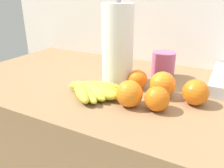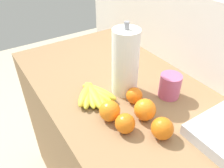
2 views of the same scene
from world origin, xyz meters
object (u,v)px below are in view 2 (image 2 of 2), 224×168
Objects in this scene: orange_far_right at (134,96)px; orange_back_left at (162,128)px; banana_bunch at (93,94)px; paper_towel_roll at (125,63)px; orange_right at (125,123)px; mug at (170,86)px; orange_back_right at (145,110)px; orange_center at (110,111)px.

orange_back_left reaches higher than orange_far_right.
banana_bunch is 0.19m from paper_towel_roll.
mug reaches higher than orange_right.
orange_right is 0.23× the size of paper_towel_roll.
paper_towel_roll is at bearing 168.54° from orange_back_right.
orange_center reaches higher than orange_right.
orange_back_right is 1.06× the size of orange_back_left.
banana_bunch is 0.15m from orange_center.
orange_far_right is (0.12, 0.13, 0.01)m from banana_bunch.
paper_towel_roll reaches higher than banana_bunch.
orange_back_left is at bearing -50.55° from mug.
paper_towel_roll reaches higher than orange_center.
orange_back_left is at bearing 45.01° from orange_right.
orange_right is 0.17m from orange_far_right.
paper_towel_roll is (-0.11, 0.15, 0.10)m from orange_center.
orange_back_left is 0.25× the size of paper_towel_roll.
orange_back_right is at bearing 97.49° from orange_right.
banana_bunch is 2.68× the size of orange_center.
mug is at bearing 102.68° from orange_right.
mug is at bearing 86.33° from orange_center.
orange_back_right is 0.21m from paper_towel_roll.
orange_back_right is 0.18m from mug.
paper_towel_roll reaches higher than orange_right.
paper_towel_roll is (-0.29, 0.05, 0.10)m from orange_back_left.
orange_back_right is 1.15× the size of orange_right.
orange_center is (-0.07, -0.11, -0.00)m from orange_back_right.
orange_right is 0.26m from paper_towel_roll.
mug is (-0.06, 0.28, 0.02)m from orange_right.
mug is (-0.05, 0.18, 0.01)m from orange_back_right.
orange_center is 0.20m from orange_back_left.
orange_far_right is 0.14m from paper_towel_roll.
orange_back_right is 0.10m from orange_far_right.
orange_center is at bearing -148.98° from orange_back_left.
mug is (0.16, 0.28, 0.03)m from banana_bunch.
paper_towel_roll reaches higher than mug.
orange_right is at bearing -134.99° from orange_back_left.
orange_back_right is 0.26× the size of paper_towel_roll.
orange_right is 0.08m from orange_center.
orange_back_left is (0.10, -0.01, -0.00)m from orange_back_right.
orange_back_right is 0.10m from orange_right.
orange_far_right is (-0.11, 0.13, -0.00)m from orange_right.
banana_bunch is at bearing -153.59° from orange_back_right.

